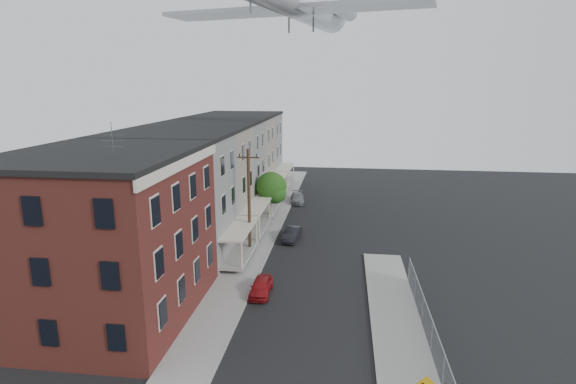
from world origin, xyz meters
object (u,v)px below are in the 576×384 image
at_px(utility_pole, 249,201).
at_px(airplane, 300,1).
at_px(car_mid, 292,234).
at_px(car_near, 261,286).
at_px(car_far, 297,198).
at_px(street_tree, 272,189).

xyz_separation_m(utility_pole, airplane, (3.18, 9.21, 16.87)).
bearing_deg(car_mid, car_near, -88.06).
bearing_deg(car_far, airplane, -90.29).
height_order(street_tree, car_far, street_tree).
relative_size(utility_pole, car_near, 2.70).
xyz_separation_m(car_far, airplane, (1.01, -8.35, 20.97)).
bearing_deg(street_tree, airplane, -13.95).
relative_size(utility_pole, airplane, 0.32).
bearing_deg(airplane, car_mid, -90.74).
height_order(street_tree, car_mid, street_tree).
bearing_deg(utility_pole, street_tree, 88.11).
height_order(car_mid, airplane, airplane).
bearing_deg(street_tree, utility_pole, -91.89).
xyz_separation_m(utility_pole, car_near, (2.31, -7.24, -4.11)).
xyz_separation_m(utility_pole, car_far, (2.17, 17.56, -4.10)).
bearing_deg(utility_pole, airplane, 70.95).
xyz_separation_m(car_near, car_far, (-0.13, 24.80, 0.01)).
bearing_deg(utility_pole, car_mid, 51.96).
distance_m(utility_pole, car_near, 8.64).
bearing_deg(car_mid, car_far, 100.03).
relative_size(utility_pole, car_mid, 2.52).
relative_size(street_tree, car_mid, 1.46).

